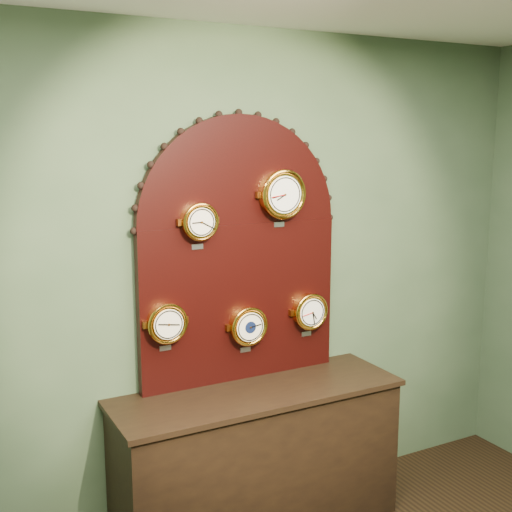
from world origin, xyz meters
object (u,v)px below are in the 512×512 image
display_board (239,242)px  hygrometer (167,323)px  barometer (248,326)px  tide_clock (310,311)px  roman_clock (199,222)px  shop_counter (258,462)px  arabic_clock (282,194)px

display_board → hygrometer: (-0.46, -0.07, -0.39)m
hygrometer → barometer: bearing=-0.0°
barometer → tide_clock: (0.41, 0.00, 0.03)m
roman_clock → barometer: roman_clock is taller
roman_clock → barometer: bearing=-0.1°
shop_counter → tide_clock: size_ratio=5.86×
shop_counter → barometer: size_ratio=5.78×
shop_counter → display_board: size_ratio=1.05×
hygrometer → display_board: bearing=8.1°
arabic_clock → hygrometer: 0.96m
hygrometer → tide_clock: 0.90m
shop_counter → display_board: (0.00, 0.22, 1.23)m
shop_counter → arabic_clock: bearing=32.8°
shop_counter → roman_clock: (-0.27, 0.15, 1.37)m
roman_clock → hygrometer: size_ratio=0.94×
hygrometer → shop_counter: bearing=-18.3°
display_board → roman_clock: 0.31m
barometer → display_board: bearing=105.5°
hygrometer → barometer: size_ratio=0.98×
hygrometer → arabic_clock: bearing=-0.1°
shop_counter → display_board: 1.25m
barometer → arabic_clock: bearing=-0.3°
display_board → barometer: size_ratio=5.52×
roman_clock → barometer: (0.29, -0.00, -0.61)m
roman_clock → hygrometer: (-0.20, -0.00, -0.53)m
roman_clock → hygrometer: roman_clock is taller
tide_clock → shop_counter: bearing=-160.4°
roman_clock → hygrometer: 0.56m
display_board → tide_clock: 0.62m
hygrometer → tide_clock: hygrometer is taller
display_board → arabic_clock: display_board is taller
shop_counter → tide_clock: 0.91m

